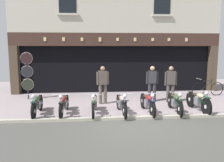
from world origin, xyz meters
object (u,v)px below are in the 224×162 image
(motorcycle_right, at_px, (175,102))
(salesman_left, at_px, (103,83))
(advert_board_near, at_px, (154,63))
(motorcycle_center_right, at_px, (148,102))
(shopkeeper_center, at_px, (152,82))
(motorcycle_left, at_px, (64,104))
(tyre_sign_pole, at_px, (27,72))
(motorcycle_center_left, at_px, (94,103))
(leaning_bicycle, at_px, (208,89))
(salesman_right, at_px, (171,82))
(motorcycle_center, at_px, (122,103))
(motorcycle_far_right, at_px, (198,100))
(motorcycle_far_left, at_px, (37,104))

(motorcycle_right, height_order, salesman_left, salesman_left)
(motorcycle_right, bearing_deg, advert_board_near, -89.65)
(motorcycle_center_right, height_order, shopkeeper_center, shopkeeper_center)
(motorcycle_left, xyz_separation_m, tyre_sign_pole, (-2.05, 2.87, 0.93))
(motorcycle_center_left, xyz_separation_m, leaning_bicycle, (6.00, 2.95, -0.03))
(salesman_right, bearing_deg, motorcycle_left, 28.69)
(motorcycle_center, distance_m, motorcycle_center_right, 1.03)
(salesman_right, relative_size, leaning_bicycle, 0.94)
(salesman_right, bearing_deg, advert_board_near, -79.37)
(motorcycle_left, relative_size, shopkeeper_center, 1.21)
(tyre_sign_pole, height_order, leaning_bicycle, tyre_sign_pole)
(salesman_left, height_order, shopkeeper_center, salesman_left)
(motorcycle_far_right, height_order, advert_board_near, advert_board_near)
(advert_board_near, height_order, leaning_bicycle, advert_board_near)
(motorcycle_far_right, distance_m, leaning_bicycle, 3.46)
(salesman_right, height_order, leaning_bicycle, salesman_right)
(motorcycle_center_left, height_order, motorcycle_right, same)
(motorcycle_left, height_order, motorcycle_center_right, motorcycle_center_right)
(motorcycle_far_left, xyz_separation_m, advert_board_near, (5.64, 4.45, 1.18))
(motorcycle_left, distance_m, motorcycle_far_right, 5.26)
(tyre_sign_pole, bearing_deg, advert_board_near, 13.35)
(advert_board_near, bearing_deg, motorcycle_left, -136.17)
(motorcycle_far_left, distance_m, advert_board_near, 7.28)
(motorcycle_far_right, relative_size, leaning_bicycle, 1.12)
(salesman_right, bearing_deg, motorcycle_center_left, 35.41)
(advert_board_near, bearing_deg, motorcycle_center_left, -127.58)
(motorcycle_far_right, xyz_separation_m, tyre_sign_pole, (-7.31, 2.91, 0.90))
(motorcycle_far_left, bearing_deg, motorcycle_left, 178.20)
(motorcycle_far_left, height_order, motorcycle_right, motorcycle_right)
(motorcycle_right, distance_m, advert_board_near, 4.74)
(motorcycle_right, distance_m, motorcycle_far_right, 0.98)
(motorcycle_left, bearing_deg, leaning_bicycle, -155.56)
(motorcycle_center, bearing_deg, motorcycle_center_left, -5.60)
(motorcycle_far_right, height_order, tyre_sign_pole, tyre_sign_pole)
(shopkeeper_center, relative_size, salesman_right, 1.00)
(motorcycle_center_left, bearing_deg, motorcycle_left, -0.88)
(advert_board_near, bearing_deg, leaning_bicycle, -32.63)
(shopkeeper_center, bearing_deg, tyre_sign_pole, 2.85)
(tyre_sign_pole, relative_size, advert_board_near, 2.34)
(motorcycle_far_left, height_order, advert_board_near, advert_board_near)
(salesman_left, bearing_deg, motorcycle_center_right, 125.64)
(motorcycle_center, relative_size, tyre_sign_pole, 0.89)
(motorcycle_center_left, height_order, salesman_right, salesman_right)
(salesman_left, height_order, tyre_sign_pole, tyre_sign_pole)
(motorcycle_center_left, relative_size, motorcycle_center_right, 0.97)
(motorcycle_far_left, height_order, salesman_left, salesman_left)
(motorcycle_far_left, xyz_separation_m, motorcycle_far_right, (6.26, -0.05, 0.02))
(motorcycle_center_right, xyz_separation_m, leaning_bicycle, (3.94, 2.96, -0.04))
(tyre_sign_pole, relative_size, leaning_bicycle, 1.29)
(motorcycle_left, height_order, advert_board_near, advert_board_near)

